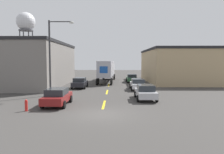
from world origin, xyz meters
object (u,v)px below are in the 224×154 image
parked_car_right_mid (138,84)px  fire_hydrant (26,105)px  semi_truck (107,69)px  parked_car_right_near (145,92)px  parked_car_left_near (57,96)px  water_tower (26,23)px  parked_car_right_far (132,78)px  street_lamp (53,52)px  parked_car_left_far (80,83)px

parked_car_right_mid → fire_hydrant: size_ratio=4.83×
semi_truck → parked_car_right_near: (4.61, -19.25, -1.57)m
semi_truck → parked_car_right_near: bearing=-74.2°
parked_car_left_near → fire_hydrant: 2.95m
parked_car_right_mid → water_tower: bearing=134.4°
semi_truck → fire_hydrant: bearing=-100.2°
parked_car_right_far → parked_car_right_near: bearing=-90.0°
parked_car_right_near → parked_car_right_mid: bearing=90.0°
parked_car_right_near → street_lamp: street_lamp is taller
parked_car_left_near → street_lamp: street_lamp is taller
parked_car_right_near → water_tower: (-25.81, 34.01, 12.80)m
parked_car_left_near → parked_car_right_near: bearing=20.2°
street_lamp → parked_car_right_mid: bearing=27.8°
parked_car_left_far → water_tower: size_ratio=0.27×
parked_car_left_far → semi_truck: bearing=69.9°
parked_car_right_mid → parked_car_right_far: bearing=90.0°
semi_truck → parked_car_right_mid: size_ratio=3.16×
parked_car_right_near → parked_car_left_near: 8.76m
street_lamp → fire_hydrant: (0.01, -7.65, -4.43)m
parked_car_left_far → street_lamp: 8.38m
parked_car_left_far → parked_car_left_near: same height
semi_truck → fire_hydrant: semi_truck is taller
semi_truck → fire_hydrant: 25.23m
parked_car_left_far → parked_car_left_near: (0.00, -12.43, 0.00)m
semi_truck → fire_hydrant: size_ratio=15.30×
parked_car_left_far → fire_hydrant: bearing=-97.1°
parked_car_right_near → parked_car_left_far: same height
parked_car_right_near → parked_car_right_mid: size_ratio=1.00×
water_tower → fire_hydrant: (15.76, -39.33, -13.13)m
parked_car_right_mid → fire_hydrant: 16.40m
water_tower → street_lamp: 36.43m
semi_truck → parked_car_right_near: semi_truck is taller
parked_car_right_far → street_lamp: bearing=-122.6°
parked_car_left_far → street_lamp: (-1.85, -7.07, 4.10)m
parked_car_right_near → parked_car_left_near: size_ratio=1.00×
street_lamp → semi_truck: bearing=72.1°
parked_car_right_far → parked_car_right_mid: size_ratio=1.00×
parked_car_right_near → street_lamp: bearing=166.9°
parked_car_left_near → street_lamp: (-1.85, 5.36, 4.10)m
semi_truck → parked_car_right_mid: (4.61, -11.61, -1.57)m
parked_car_right_near → parked_car_left_far: size_ratio=1.00×
water_tower → semi_truck: bearing=-34.9°
fire_hydrant → water_tower: bearing=111.8°
parked_car_right_far → parked_car_left_far: same height
parked_car_left_near → water_tower: 42.96m
parked_car_left_near → fire_hydrant: size_ratio=4.83×
parked_car_left_near → water_tower: size_ratio=0.27×
parked_car_left_near → parked_car_right_mid: same height
fire_hydrant → parked_car_right_near: bearing=27.9°
parked_car_right_far → fire_hydrant: 25.48m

